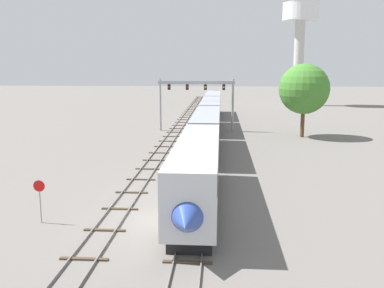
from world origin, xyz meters
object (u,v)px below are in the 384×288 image
(passenger_train, at_px, (209,121))
(signal_gantry, at_px, (196,93))
(trackside_tree_left, at_px, (304,89))
(water_tower, at_px, (300,22))
(stop_sign, at_px, (40,195))

(passenger_train, xyz_separation_m, signal_gantry, (-2.25, 7.74, 3.43))
(passenger_train, height_order, trackside_tree_left, trackside_tree_left)
(water_tower, relative_size, trackside_tree_left, 2.62)
(passenger_train, xyz_separation_m, water_tower, (21.97, 55.79, 19.03))
(signal_gantry, xyz_separation_m, water_tower, (24.22, 48.06, 15.60))
(water_tower, xyz_separation_m, trackside_tree_left, (-8.46, -52.95, -14.68))
(water_tower, relative_size, stop_sign, 9.62)
(stop_sign, bearing_deg, water_tower, 70.25)
(signal_gantry, distance_m, trackside_tree_left, 16.53)
(stop_sign, relative_size, trackside_tree_left, 0.27)
(passenger_train, distance_m, stop_sign, 34.74)
(signal_gantry, bearing_deg, water_tower, 63.25)
(passenger_train, distance_m, trackside_tree_left, 14.48)
(passenger_train, xyz_separation_m, trackside_tree_left, (13.51, 2.85, 4.35))
(stop_sign, bearing_deg, passenger_train, 73.26)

